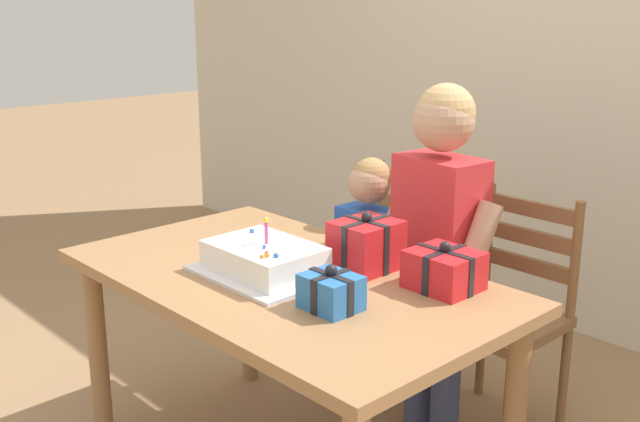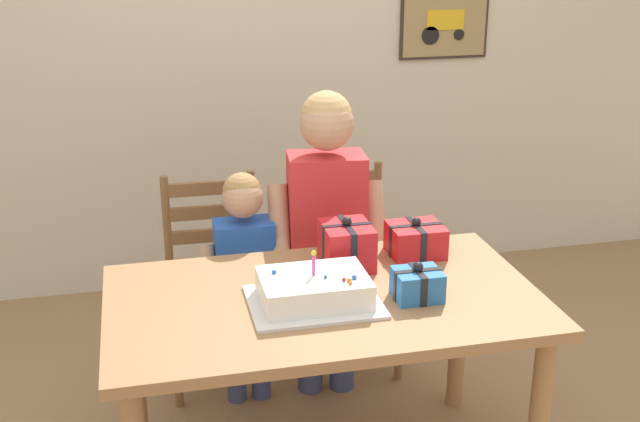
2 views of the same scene
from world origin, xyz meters
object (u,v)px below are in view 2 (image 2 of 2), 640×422
at_px(birthday_cake, 314,291).
at_px(chair_left, 215,281).
at_px(gift_box_corner_small, 416,240).
at_px(dining_table, 324,322).
at_px(child_younger, 245,267).
at_px(gift_box_red_large, 417,284).
at_px(gift_box_beside_cake, 347,245).
at_px(child_older, 327,217).
at_px(chair_right, 346,268).

bearing_deg(birthday_cake, chair_left, 106.04).
height_order(birthday_cake, gift_box_corner_small, birthday_cake).
relative_size(dining_table, birthday_cake, 3.38).
bearing_deg(chair_left, child_younger, -65.61).
distance_m(gift_box_red_large, gift_box_beside_cake, 0.36).
bearing_deg(gift_box_beside_cake, chair_left, 126.22).
relative_size(gift_box_beside_cake, gift_box_corner_small, 1.01).
xyz_separation_m(gift_box_beside_cake, child_younger, (-0.33, 0.37, -0.22)).
distance_m(birthday_cake, gift_box_beside_cake, 0.34).
distance_m(gift_box_beside_cake, child_younger, 0.54).
xyz_separation_m(gift_box_corner_small, child_younger, (-0.62, 0.32, -0.19)).
distance_m(gift_box_beside_cake, child_older, 0.37).
xyz_separation_m(gift_box_red_large, child_younger, (-0.50, 0.69, -0.19)).
xyz_separation_m(birthday_cake, chair_left, (-0.25, 0.88, -0.34)).
height_order(gift_box_beside_cake, child_older, child_older).
height_order(birthday_cake, child_older, child_older).
xyz_separation_m(dining_table, chair_right, (0.30, 0.83, -0.19)).
distance_m(chair_left, child_younger, 0.30).
bearing_deg(chair_right, child_older, -122.13).
bearing_deg(chair_right, dining_table, -109.88).
bearing_deg(gift_box_red_large, dining_table, 163.57).
height_order(dining_table, birthday_cake, birthday_cake).
xyz_separation_m(gift_box_red_large, chair_left, (-0.60, 0.92, -0.34)).
height_order(chair_left, child_older, child_older).
relative_size(chair_left, child_older, 0.69).
xyz_separation_m(dining_table, gift_box_red_large, (0.31, -0.09, 0.15)).
xyz_separation_m(gift_box_beside_cake, chair_left, (-0.44, 0.60, -0.37)).
bearing_deg(dining_table, child_younger, 107.94).
xyz_separation_m(dining_table, child_older, (0.15, 0.60, 0.16)).
relative_size(gift_box_beside_cake, child_older, 0.16).
height_order(gift_box_beside_cake, gift_box_corner_small, gift_box_beside_cake).
bearing_deg(child_older, birthday_cake, -107.19).
height_order(child_older, child_younger, child_older).
distance_m(gift_box_red_large, child_younger, 0.87).
bearing_deg(child_younger, gift_box_corner_small, -27.40).
height_order(gift_box_beside_cake, chair_right, gift_box_beside_cake).
relative_size(gift_box_corner_small, child_older, 0.16).
bearing_deg(gift_box_corner_small, chair_left, 142.59).
relative_size(dining_table, child_older, 1.11).
distance_m(chair_left, child_older, 0.62).
xyz_separation_m(dining_table, birthday_cake, (-0.05, -0.05, 0.15)).
relative_size(dining_table, chair_left, 1.62).
bearing_deg(gift_box_red_large, child_younger, 125.99).
height_order(gift_box_red_large, chair_right, chair_right).
bearing_deg(child_older, chair_right, 57.87).
height_order(dining_table, gift_box_red_large, gift_box_red_large).
distance_m(gift_box_beside_cake, gift_box_corner_small, 0.29).
bearing_deg(gift_box_corner_small, birthday_cake, -145.71).
xyz_separation_m(birthday_cake, gift_box_corner_small, (0.47, 0.32, 0.01)).
relative_size(gift_box_beside_cake, child_younger, 0.20).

